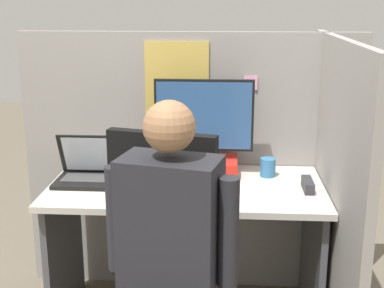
{
  "coord_description": "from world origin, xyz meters",
  "views": [
    {
      "loc": [
        0.19,
        -2.1,
        1.6
      ],
      "look_at": [
        0.04,
        0.16,
        0.98
      ],
      "focal_mm": 50.0,
      "sensor_mm": 36.0,
      "label": 1
    }
  ],
  "objects": [
    {
      "name": "cubicle_panel_back",
      "position": [
        -0.0,
        0.68,
        0.72
      ],
      "size": [
        1.82,
        0.05,
        1.43
      ],
      "color": "gray",
      "rests_on": "ground"
    },
    {
      "name": "cubicle_panel_right",
      "position": [
        0.68,
        0.26,
        0.71
      ],
      "size": [
        0.04,
        1.29,
        1.43
      ],
      "color": "gray",
      "rests_on": "ground"
    },
    {
      "name": "desk",
      "position": [
        0.0,
        0.33,
        0.54
      ],
      "size": [
        1.32,
        0.66,
        0.73
      ],
      "color": "beige",
      "rests_on": "ground"
    },
    {
      "name": "paper_box",
      "position": [
        0.08,
        0.51,
        0.76
      ],
      "size": [
        0.34,
        0.22,
        0.08
      ],
      "color": "red",
      "rests_on": "desk"
    },
    {
      "name": "monitor",
      "position": [
        0.08,
        0.51,
        1.01
      ],
      "size": [
        0.5,
        0.2,
        0.41
      ],
      "color": "black",
      "rests_on": "paper_box"
    },
    {
      "name": "laptop",
      "position": [
        -0.45,
        0.35,
        0.77
      ],
      "size": [
        0.37,
        0.23,
        0.23
      ],
      "color": "black",
      "rests_on": "desk"
    },
    {
      "name": "mouse",
      "position": [
        -0.22,
        0.29,
        0.74
      ],
      "size": [
        0.07,
        0.04,
        0.04
      ],
      "color": "silver",
      "rests_on": "desk"
    },
    {
      "name": "stapler",
      "position": [
        0.57,
        0.29,
        0.75
      ],
      "size": [
        0.04,
        0.15,
        0.05
      ],
      "color": "#2D2D33",
      "rests_on": "desk"
    },
    {
      "name": "carrot_toy",
      "position": [
        0.16,
        0.16,
        0.75
      ],
      "size": [
        0.04,
        0.12,
        0.04
      ],
      "color": "orange",
      "rests_on": "desk"
    },
    {
      "name": "office_chair",
      "position": [
        -0.02,
        -0.29,
        0.56
      ],
      "size": [
        0.55,
        0.61,
        1.11
      ],
      "color": "black",
      "rests_on": "ground"
    },
    {
      "name": "person",
      "position": [
        0.01,
        -0.45,
        0.74
      ],
      "size": [
        0.47,
        0.45,
        1.28
      ],
      "color": "black",
      "rests_on": "ground"
    },
    {
      "name": "coffee_mug",
      "position": [
        0.4,
        0.48,
        0.77
      ],
      "size": [
        0.08,
        0.08,
        0.09
      ],
      "color": "teal",
      "rests_on": "desk"
    }
  ]
}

